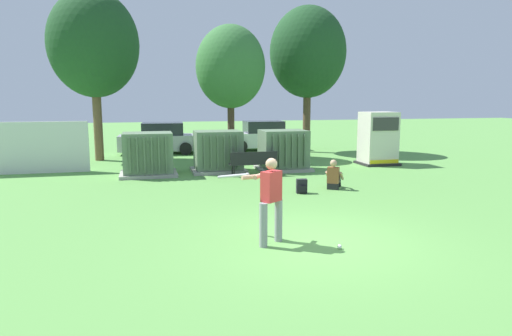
# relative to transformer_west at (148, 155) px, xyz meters

# --- Properties ---
(ground_plane) EXTENTS (96.00, 96.00, 0.00)m
(ground_plane) POSITION_rel_transformer_west_xyz_m (3.20, -8.96, -0.79)
(ground_plane) COLOR #5B9947
(fence_panel) EXTENTS (4.80, 0.12, 2.00)m
(fence_panel) POSITION_rel_transformer_west_xyz_m (-4.66, 1.54, 0.21)
(fence_panel) COLOR silver
(fence_panel) RESTS_ON ground
(transformer_west) EXTENTS (2.10, 1.70, 1.62)m
(transformer_west) POSITION_rel_transformer_west_xyz_m (0.00, 0.00, 0.00)
(transformer_west) COLOR #9E9B93
(transformer_west) RESTS_ON ground
(transformer_mid_west) EXTENTS (2.10, 1.70, 1.62)m
(transformer_mid_west) POSITION_rel_transformer_west_xyz_m (2.70, 0.25, 0.00)
(transformer_mid_west) COLOR #9E9B93
(transformer_mid_west) RESTS_ON ground
(transformer_mid_east) EXTENTS (2.10, 1.70, 1.62)m
(transformer_mid_east) POSITION_rel_transformer_west_xyz_m (5.33, 0.00, 0.00)
(transformer_mid_east) COLOR #9E9B93
(transformer_mid_east) RESTS_ON ground
(generator_enclosure) EXTENTS (1.60, 1.40, 2.30)m
(generator_enclosure) POSITION_rel_transformer_west_xyz_m (9.83, 0.54, 0.35)
(generator_enclosure) COLOR #262626
(generator_enclosure) RESTS_ON ground
(park_bench) EXTENTS (1.81, 0.47, 0.92)m
(park_bench) POSITION_rel_transformer_west_xyz_m (3.83, -1.03, -0.25)
(park_bench) COLOR black
(park_bench) RESTS_ON ground
(batter) EXTENTS (1.16, 1.44, 1.74)m
(batter) POSITION_rel_transformer_west_xyz_m (2.26, -8.88, 0.19)
(batter) COLOR gray
(batter) RESTS_ON ground
(sports_ball) EXTENTS (0.09, 0.09, 0.09)m
(sports_ball) POSITION_rel_transformer_west_xyz_m (3.50, -9.54, -0.74)
(sports_ball) COLOR white
(sports_ball) RESTS_ON ground
(seated_spectator) EXTENTS (0.69, 0.78, 0.96)m
(seated_spectator) POSITION_rel_transformer_west_xyz_m (5.77, -4.04, -0.41)
(seated_spectator) COLOR black
(seated_spectator) RESTS_ON ground
(backpack) EXTENTS (0.35, 0.30, 0.44)m
(backpack) POSITION_rel_transformer_west_xyz_m (4.53, -4.46, -0.57)
(backpack) COLOR black
(backpack) RESTS_ON ground
(tree_left) EXTENTS (4.03, 4.03, 7.70)m
(tree_left) POSITION_rel_transformer_west_xyz_m (-2.19, 4.85, 4.50)
(tree_left) COLOR brown
(tree_left) RESTS_ON ground
(tree_center_left) EXTENTS (3.32, 3.32, 6.35)m
(tree_center_left) POSITION_rel_transformer_west_xyz_m (4.02, 4.38, 3.57)
(tree_center_left) COLOR #4C3828
(tree_center_left) RESTS_ON ground
(tree_center_right) EXTENTS (4.01, 4.01, 7.66)m
(tree_center_right) POSITION_rel_transformer_west_xyz_m (8.41, 5.71, 4.47)
(tree_center_right) COLOR brown
(tree_center_right) RESTS_ON ground
(parked_car_leftmost) EXTENTS (4.29, 2.10, 1.62)m
(parked_car_leftmost) POSITION_rel_transformer_west_xyz_m (0.72, 6.89, -0.04)
(parked_car_leftmost) COLOR #B2B2B7
(parked_car_leftmost) RESTS_ON ground
(parked_car_left_of_center) EXTENTS (4.22, 1.95, 1.62)m
(parked_car_left_of_center) POSITION_rel_transformer_west_xyz_m (6.31, 7.28, -0.04)
(parked_car_left_of_center) COLOR silver
(parked_car_left_of_center) RESTS_ON ground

